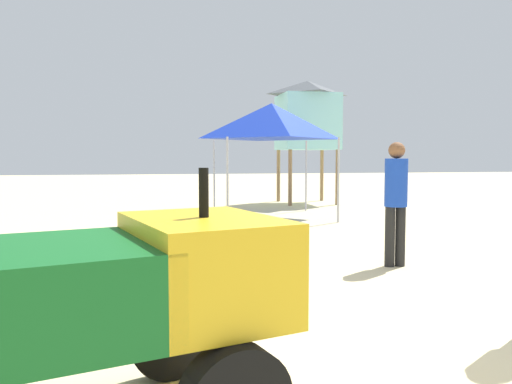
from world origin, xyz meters
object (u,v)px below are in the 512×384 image
(utility_cart, at_px, (65,302))
(lifeguard_tower, at_px, (307,115))
(surfboard_pile, at_px, (186,255))
(lifeguard_near_right, at_px, (396,195))
(popup_canopy, at_px, (272,121))

(utility_cart, xyz_separation_m, lifeguard_tower, (5.43, 13.50, 2.12))
(surfboard_pile, relative_size, lifeguard_tower, 0.66)
(utility_cart, xyz_separation_m, lifeguard_near_right, (3.82, 3.84, 0.24))
(surfboard_pile, height_order, lifeguard_near_right, lifeguard_near_right)
(lifeguard_near_right, bearing_deg, popup_canopy, 93.96)
(utility_cart, distance_m, popup_canopy, 10.60)
(lifeguard_near_right, distance_m, popup_canopy, 6.24)
(surfboard_pile, xyz_separation_m, lifeguard_tower, (4.51, 8.90, 2.78))
(utility_cart, relative_size, popup_canopy, 0.96)
(lifeguard_tower, bearing_deg, lifeguard_near_right, -99.45)
(lifeguard_near_right, bearing_deg, lifeguard_tower, 80.55)
(surfboard_pile, distance_m, lifeguard_tower, 10.36)
(lifeguard_near_right, xyz_separation_m, popup_canopy, (-0.42, 6.06, 1.42))
(surfboard_pile, xyz_separation_m, lifeguard_near_right, (2.90, -0.76, 0.90))
(surfboard_pile, relative_size, lifeguard_near_right, 1.50)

